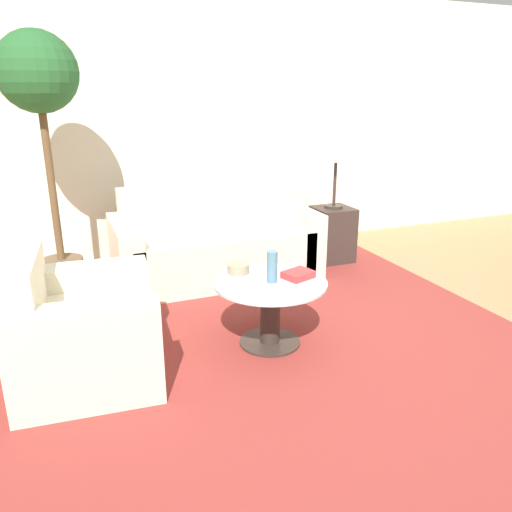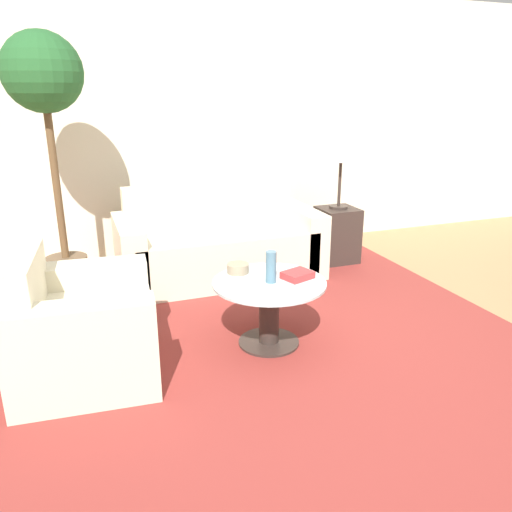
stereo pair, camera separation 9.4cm
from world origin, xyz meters
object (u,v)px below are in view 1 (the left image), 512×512
(table_lamp, at_px, (336,152))
(potted_plant, at_px, (41,106))
(sofa_main, at_px, (214,246))
(vase, at_px, (272,267))
(coffee_table, at_px, (270,304))
(armchair, at_px, (77,334))
(book_stack, at_px, (298,275))
(bowl, at_px, (238,269))

(table_lamp, xyz_separation_m, potted_plant, (-2.54, 0.08, 0.45))
(sofa_main, bearing_deg, vase, -91.99)
(coffee_table, height_order, vase, vase)
(armchair, distance_m, book_stack, 1.42)
(coffee_table, xyz_separation_m, vase, (0.01, -0.01, 0.27))
(sofa_main, relative_size, vase, 8.61)
(book_stack, bearing_deg, sofa_main, 76.81)
(sofa_main, xyz_separation_m, coffee_table, (-0.06, -1.42, 0.01))
(armchair, xyz_separation_m, bowl, (1.07, 0.18, 0.20))
(armchair, distance_m, bowl, 1.11)
(potted_plant, relative_size, book_stack, 9.16)
(bowl, height_order, book_stack, bowl)
(coffee_table, bearing_deg, armchair, 178.03)
(potted_plant, bearing_deg, armchair, -88.19)
(sofa_main, xyz_separation_m, armchair, (-1.27, -1.38, 0.00))
(sofa_main, bearing_deg, coffee_table, -92.25)
(sofa_main, xyz_separation_m, table_lamp, (1.22, -0.04, 0.80))
(potted_plant, xyz_separation_m, vase, (1.26, -1.48, -0.97))
(coffee_table, height_order, bowl, bowl)
(coffee_table, bearing_deg, book_stack, -3.33)
(sofa_main, relative_size, book_stack, 7.95)
(table_lamp, distance_m, bowl, 1.92)
(vase, bearing_deg, potted_plant, 130.56)
(potted_plant, bearing_deg, sofa_main, -1.71)
(vase, distance_m, bowl, 0.29)
(potted_plant, xyz_separation_m, book_stack, (1.45, -1.47, -1.05))
(armchair, relative_size, coffee_table, 1.24)
(coffee_table, distance_m, potted_plant, 2.29)
(book_stack, bearing_deg, table_lamp, 33.37)
(armchair, height_order, table_lamp, table_lamp)
(vase, bearing_deg, table_lamp, 47.62)
(sofa_main, xyz_separation_m, bowl, (-0.20, -1.20, 0.21))
(bowl, distance_m, book_stack, 0.41)
(potted_plant, relative_size, bowl, 13.96)
(armchair, relative_size, bowl, 6.27)
(coffee_table, bearing_deg, sofa_main, 87.75)
(sofa_main, bearing_deg, table_lamp, -2.03)
(coffee_table, bearing_deg, vase, -66.33)
(sofa_main, distance_m, book_stack, 1.46)
(bowl, bearing_deg, sofa_main, 80.70)
(armchair, bearing_deg, potted_plant, 6.46)
(coffee_table, relative_size, book_stack, 3.31)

